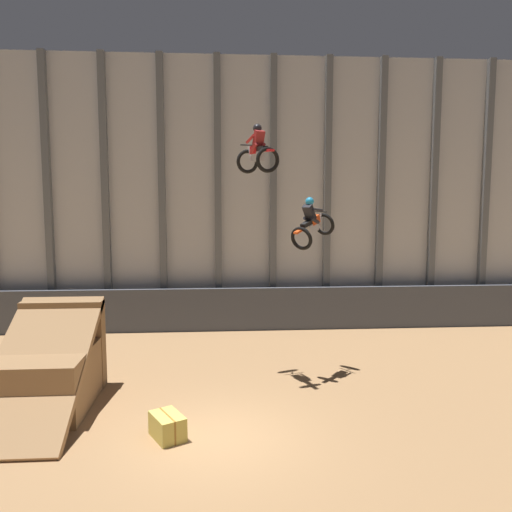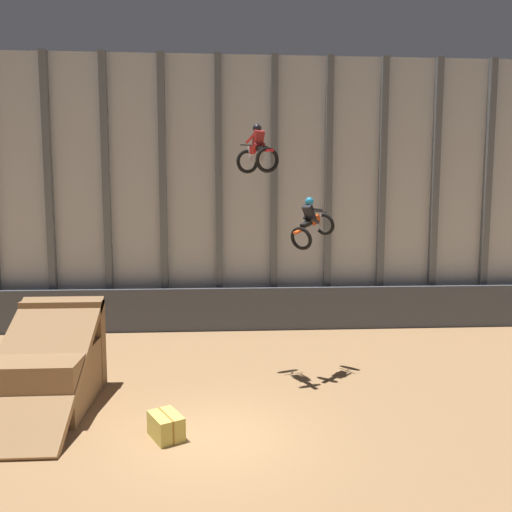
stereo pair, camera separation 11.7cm
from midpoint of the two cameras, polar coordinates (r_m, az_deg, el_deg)
ground_plane at (r=12.30m, az=-4.34°, el=-20.07°), size 60.00×60.00×0.00m
arena_back_wall at (r=21.43m, az=-4.10°, el=7.09°), size 32.00×0.40×11.48m
lower_barrier at (r=21.09m, az=-4.01°, el=-6.13°), size 31.36×0.20×1.81m
dirt_ramp at (r=14.86m, az=-22.24°, el=-11.87°), size 2.31×4.62×2.75m
rider_bike_left_air at (r=15.01m, az=0.37°, el=11.71°), size 1.23×1.80×1.47m
rider_bike_right_air at (r=15.41m, az=6.62°, el=3.63°), size 1.63×1.72×1.62m
traffic_cone_near_ramp at (r=19.38m, az=-23.23°, el=-9.67°), size 0.36×0.36×0.58m
hay_bale_trackside at (r=12.35m, az=-9.97°, el=-18.59°), size 0.96×1.08×0.57m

